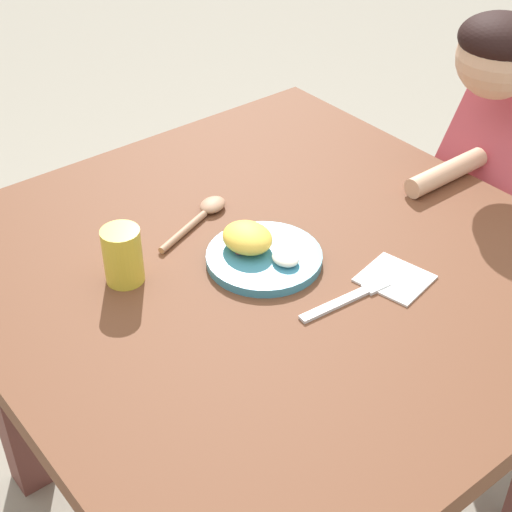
% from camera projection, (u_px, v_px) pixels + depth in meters
% --- Properties ---
extents(ground_plane, '(8.00, 8.00, 0.00)m').
position_uv_depth(ground_plane, '(269.00, 505.00, 1.75)').
color(ground_plane, gray).
extents(dining_table, '(1.03, 1.00, 0.70)m').
position_uv_depth(dining_table, '(272.00, 309.00, 1.41)').
color(dining_table, brown).
rests_on(dining_table, ground_plane).
extents(plate, '(0.20, 0.20, 0.06)m').
position_uv_depth(plate, '(259.00, 251.00, 1.33)').
color(plate, teal).
rests_on(plate, dining_table).
extents(fork, '(0.04, 0.21, 0.01)m').
position_uv_depth(fork, '(351.00, 297.00, 1.26)').
color(fork, silver).
rests_on(fork, dining_table).
extents(spoon, '(0.10, 0.19, 0.02)m').
position_uv_depth(spoon, '(204.00, 213.00, 1.44)').
color(spoon, tan).
rests_on(spoon, dining_table).
extents(drinking_cup, '(0.06, 0.06, 0.10)m').
position_uv_depth(drinking_cup, '(123.00, 256.00, 1.27)').
color(drinking_cup, gold).
rests_on(drinking_cup, dining_table).
extents(person, '(0.20, 0.43, 1.01)m').
position_uv_depth(person, '(495.00, 208.00, 1.74)').
color(person, '#4A496F').
rests_on(person, ground_plane).
extents(napkin, '(0.13, 0.12, 0.00)m').
position_uv_depth(napkin, '(395.00, 279.00, 1.30)').
color(napkin, white).
rests_on(napkin, dining_table).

